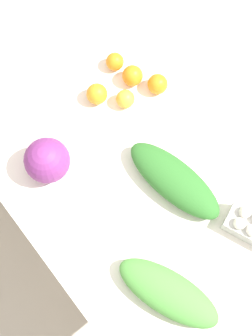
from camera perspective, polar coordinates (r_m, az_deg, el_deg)
ground_plane at (r=2.41m, az=0.00°, el=-6.13°), size 8.00×8.00×0.00m
dining_table at (r=1.77m, az=0.00°, el=-1.35°), size 1.33×0.83×0.77m
cabbage_purple at (r=1.62m, az=-9.60°, el=0.92°), size 0.16×0.16×0.16m
greens_bunch_scallion at (r=1.62m, az=5.90°, el=-1.49°), size 0.40×0.20×0.09m
greens_bunch_beet_tops at (r=1.55m, az=5.17°, el=-14.90°), size 0.38×0.25×0.08m
orange_0 at (r=1.78m, az=0.79°, el=11.19°), size 0.08×0.08×0.08m
orange_1 at (r=1.77m, az=3.86°, el=10.17°), size 0.08×0.08×0.08m
orange_2 at (r=1.75m, az=-3.57°, el=9.00°), size 0.08×0.08×0.08m
orange_3 at (r=1.74m, az=-0.08°, el=8.41°), size 0.07×0.07×0.07m
orange_4 at (r=1.82m, az=-1.37°, el=12.83°), size 0.07×0.07×0.07m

